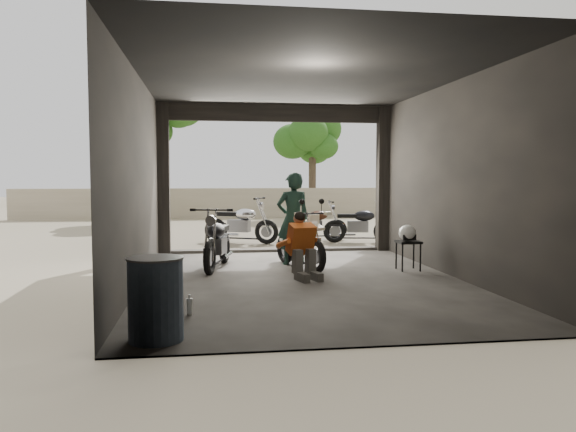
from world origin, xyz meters
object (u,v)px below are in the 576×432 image
object	(u,v)px
outside_bike_b	(314,221)
helmet	(407,233)
rider	(293,219)
sign_post	(394,183)
outside_bike_c	(360,221)
stool	(408,245)
mechanic	(304,247)
oil_drum	(156,300)
main_bike	(300,239)
outside_bike_a	(241,220)
left_bike	(217,238)

from	to	relation	value
outside_bike_b	helmet	xyz separation A→B (m)	(0.69, -5.00, 0.17)
rider	sign_post	world-z (taller)	sign_post
outside_bike_c	outside_bike_b	bearing A→B (deg)	66.53
stool	sign_post	bearing A→B (deg)	74.83
mechanic	helmet	bearing A→B (deg)	-0.05
mechanic	oil_drum	world-z (taller)	mechanic
outside_bike_c	oil_drum	xyz separation A→B (m)	(-4.31, -7.99, -0.11)
main_bike	outside_bike_a	distance (m)	4.08
main_bike	stool	xyz separation A→B (m)	(1.83, -0.58, -0.07)
outside_bike_a	helmet	size ratio (longest dim) A/B	5.37
left_bike	outside_bike_c	distance (m)	5.09
rider	helmet	distance (m)	2.12
outside_bike_b	rider	xyz separation A→B (m)	(-1.17, -4.00, 0.35)
main_bike	rider	bearing A→B (deg)	81.64
stool	sign_post	world-z (taller)	sign_post
stool	outside_bike_c	bearing A→B (deg)	85.85
outside_bike_c	mechanic	distance (m)	5.37
left_bike	oil_drum	distance (m)	4.46
rider	outside_bike_a	bearing A→B (deg)	-86.58
sign_post	outside_bike_a	bearing A→B (deg)	-166.60
helmet	main_bike	bearing A→B (deg)	-174.62
outside_bike_b	outside_bike_c	bearing A→B (deg)	-120.00
left_bike	sign_post	size ratio (longest dim) A/B	0.73
helmet	outside_bike_c	bearing A→B (deg)	109.99
helmet	oil_drum	distance (m)	5.40
outside_bike_b	main_bike	bearing A→B (deg)	168.63
left_bike	outside_bike_c	bearing A→B (deg)	57.56
helmet	mechanic	bearing A→B (deg)	-139.83
outside_bike_a	stool	world-z (taller)	outside_bike_a
rider	sign_post	bearing A→B (deg)	-142.97
rider	oil_drum	bearing A→B (deg)	57.20
outside_bike_b	sign_post	distance (m)	2.28
mechanic	stool	bearing A→B (deg)	0.97
main_bike	left_bike	size ratio (longest dim) A/B	0.96
outside_bike_c	helmet	world-z (taller)	outside_bike_c
left_bike	outside_bike_b	bearing A→B (deg)	71.58
left_bike	outside_bike_a	xyz separation A→B (m)	(0.65, 3.87, 0.02)
outside_bike_c	helmet	xyz separation A→B (m)	(-0.35, -4.33, 0.14)
outside_bike_c	oil_drum	size ratio (longest dim) A/B	1.87
helmet	outside_bike_a	bearing A→B (deg)	144.17
left_bike	sign_post	world-z (taller)	sign_post
mechanic	sign_post	distance (m)	5.58
outside_bike_a	mechanic	size ratio (longest dim) A/B	1.61
outside_bike_b	stool	distance (m)	5.01
main_bike	helmet	xyz separation A→B (m)	(1.79, -0.62, 0.15)
main_bike	outside_bike_c	distance (m)	4.28
oil_drum	outside_bike_c	bearing A→B (deg)	61.65
outside_bike_c	left_bike	bearing A→B (deg)	144.07
outside_bike_c	sign_post	bearing A→B (deg)	-101.58
left_bike	outside_bike_c	world-z (taller)	left_bike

